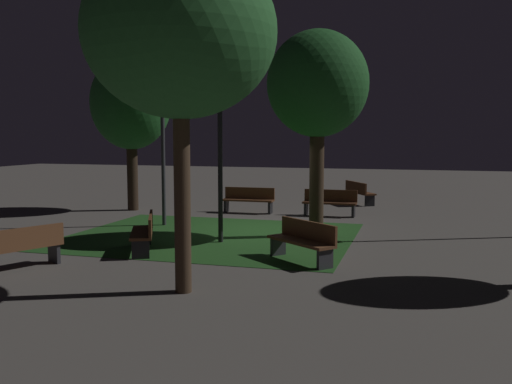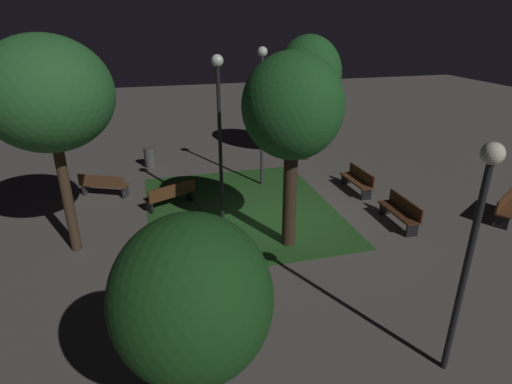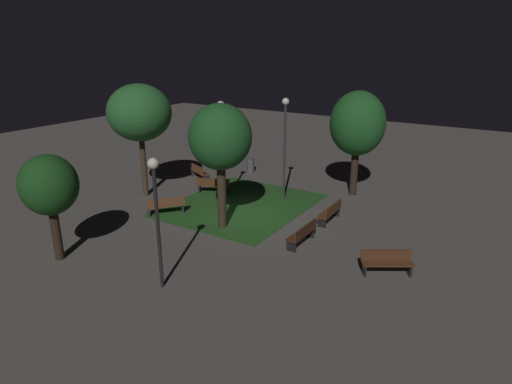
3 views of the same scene
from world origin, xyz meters
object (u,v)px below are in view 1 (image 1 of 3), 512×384
object	(u,v)px
tree_back_right	(318,86)
lamp_post_plaza_east	(162,109)
bench_back_row	(330,202)
bench_by_lamp	(145,231)
bench_front_right	(359,192)
bench_corner	(19,247)
tree_lawn_side	(131,104)
bench_front_left	(249,199)
lamp_post_path_center	(220,104)
bench_path_side	(303,240)
tree_left_canopy	(180,33)

from	to	relation	value
tree_back_right	lamp_post_plaza_east	distance (m)	4.80
bench_back_row	bench_by_lamp	world-z (taller)	same
bench_front_right	bench_by_lamp	world-z (taller)	same
bench_corner	tree_back_right	size ratio (longest dim) A/B	0.33
bench_by_lamp	tree_back_right	bearing A→B (deg)	-138.19
bench_by_lamp	tree_lawn_side	distance (m)	8.26
tree_back_right	lamp_post_plaza_east	world-z (taller)	tree_back_right
tree_lawn_side	bench_front_right	bearing A→B (deg)	-151.98
bench_front_left	lamp_post_path_center	distance (m)	6.27
bench_path_side	lamp_post_path_center	xyz separation A→B (m)	(2.45, -1.59, 3.00)
tree_lawn_side	tree_left_canopy	size ratio (longest dim) A/B	0.94
lamp_post_plaza_east	bench_front_right	bearing A→B (deg)	-126.43
bench_corner	bench_by_lamp	bearing A→B (deg)	-124.65
bench_corner	tree_lawn_side	size ratio (longest dim) A/B	0.33
tree_left_canopy	lamp_post_plaza_east	distance (m)	7.47
bench_by_lamp	lamp_post_plaza_east	size ratio (longest dim) A/B	0.35
bench_front_left	bench_front_right	distance (m)	5.00
tree_back_right	tree_left_canopy	world-z (taller)	tree_left_canopy
bench_front_left	tree_back_right	size ratio (longest dim) A/B	0.33
bench_front_right	tree_left_canopy	world-z (taller)	tree_left_canopy
bench_back_row	lamp_post_path_center	size ratio (longest dim) A/B	0.35
bench_back_row	tree_lawn_side	size ratio (longest dim) A/B	0.33
bench_corner	tree_left_canopy	size ratio (longest dim) A/B	0.31
bench_front_right	bench_by_lamp	size ratio (longest dim) A/B	0.97
bench_back_row	bench_front_right	bearing A→B (deg)	-99.46
tree_back_right	lamp_post_path_center	xyz separation A→B (m)	(2.18, 1.56, -0.53)
lamp_post_path_center	bench_back_row	bearing A→B (deg)	-109.98
bench_front_right	bench_by_lamp	bearing A→B (deg)	69.87
tree_left_canopy	lamp_post_plaza_east	xyz separation A→B (m)	(3.46, -6.56, -0.92)
bench_front_right	tree_left_canopy	xyz separation A→B (m)	(1.67, 13.51, 3.94)
bench_by_lamp	tree_left_canopy	bearing A→B (deg)	127.45
bench_path_side	bench_front_right	bearing A→B (deg)	-90.68
bench_back_row	bench_by_lamp	bearing A→B (deg)	64.85
bench_front_right	bench_path_side	world-z (taller)	same
bench_front_left	bench_front_right	xyz separation A→B (m)	(-3.47, -3.61, 0.00)
bench_front_left	bench_corner	distance (m)	9.56
bench_front_left	bench_by_lamp	xyz separation A→B (m)	(0.43, 7.01, 0.00)
bench_back_row	bench_path_side	xyz separation A→B (m)	(-0.47, 7.02, 0.00)
bench_corner	bench_path_side	world-z (taller)	same
bench_front_left	bench_corner	world-z (taller)	same
tree_left_canopy	lamp_post_path_center	xyz separation A→B (m)	(0.90, -4.47, -0.93)
bench_back_row	bench_path_side	distance (m)	7.03
bench_corner	tree_lawn_side	xyz separation A→B (m)	(2.20, -8.85, 3.35)
bench_corner	lamp_post_plaza_east	size ratio (longest dim) A/B	0.35
lamp_post_path_center	bench_corner	bearing A→B (deg)	53.16
bench_path_side	lamp_post_plaza_east	world-z (taller)	lamp_post_plaza_east
bench_front_right	lamp_post_plaza_east	xyz separation A→B (m)	(5.13, 6.95, 3.02)
bench_front_right	lamp_post_path_center	size ratio (longest dim) A/B	0.34
bench_corner	bench_back_row	bearing A→B (deg)	-117.70
bench_front_right	lamp_post_plaza_east	distance (m)	9.15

